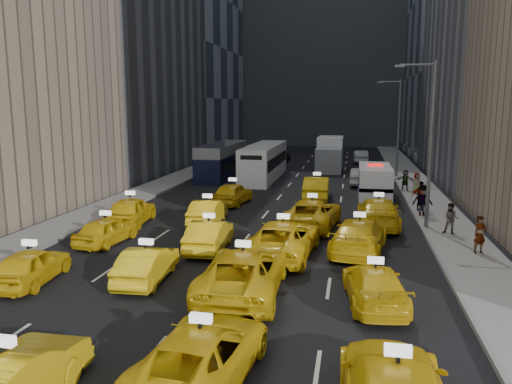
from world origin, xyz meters
TOP-DOWN VIEW (x-y plane):
  - ground at (0.00, 0.00)m, footprint 160.00×160.00m
  - sidewalk_west at (-10.50, 25.00)m, footprint 3.00×90.00m
  - sidewalk_east at (10.50, 25.00)m, footprint 3.00×90.00m
  - curb_west at (-9.05, 25.00)m, footprint 0.15×90.00m
  - curb_east at (9.05, 25.00)m, footprint 0.15×90.00m
  - building_west_far at (-20.50, 54.00)m, footprint 16.00×22.00m
  - building_backdrop at (0.00, 72.00)m, footprint 30.00×12.00m
  - streetlight_near at (9.18, 12.00)m, footprint 2.15×0.22m
  - streetlight_far at (9.18, 32.00)m, footprint 2.15×0.22m
  - taxi_1 at (-2.01, -7.15)m, footprint 1.72×4.71m
  - taxi_2 at (1.74, -5.00)m, footprint 2.83×5.35m
  - taxi_4 at (-6.69, 0.36)m, footprint 2.04×4.19m
  - taxi_5 at (-2.44, 1.43)m, footprint 1.72×4.20m
  - taxi_6 at (1.49, 0.85)m, footprint 2.98×6.05m
  - taxi_7 at (6.10, 0.80)m, footprint 2.42×4.79m
  - taxi_8 at (-6.51, 5.97)m, footprint 2.01×4.07m
  - taxi_9 at (-1.25, 5.91)m, footprint 1.76×4.46m
  - taxi_10 at (2.27, 5.66)m, footprint 3.12×6.01m
  - taxi_11 at (5.62, 6.79)m, footprint 2.96×5.75m
  - taxi_12 at (-7.09, 10.01)m, footprint 2.41×4.88m
  - taxi_13 at (-2.82, 10.94)m, footprint 1.76×4.38m
  - taxi_14 at (3.12, 11.18)m, footprint 3.29×6.03m
  - taxi_15 at (6.72, 12.06)m, footprint 2.31×5.62m
  - taxi_16 at (-2.75, 16.72)m, footprint 2.28×4.61m
  - taxi_17 at (2.75, 19.80)m, footprint 1.80×4.98m
  - nypd_van at (6.86, 21.05)m, footprint 2.62×6.01m
  - double_decker at (-6.84, 29.48)m, footprint 3.47×10.82m
  - city_bus at (-2.75, 29.06)m, footprint 3.08×12.19m
  - box_truck at (2.90, 36.38)m, footprint 2.85×7.58m
  - misc_car_0 at (5.94, 26.90)m, footprint 1.80×4.48m
  - misc_car_1 at (-6.36, 38.84)m, footprint 2.60×5.22m
  - misc_car_2 at (2.71, 46.14)m, footprint 2.13×4.92m
  - misc_car_3 at (-3.01, 43.54)m, footprint 1.68×3.93m
  - misc_car_4 at (6.11, 43.43)m, footprint 1.82×4.58m
  - pedestrian_0 at (10.94, 7.30)m, footprint 0.73×0.63m
  - pedestrian_1 at (10.30, 10.59)m, footprint 0.88×0.64m
  - pedestrian_2 at (9.44, 14.90)m, footprint 1.24×0.58m
  - pedestrian_3 at (9.49, 16.35)m, footprint 1.15×0.66m
  - pedestrian_4 at (10.00, 22.65)m, footprint 0.87×0.66m
  - pedestrian_5 at (9.32, 24.14)m, footprint 1.50×0.57m

SIDE VIEW (x-z plane):
  - ground at x=0.00m, z-range 0.00..0.00m
  - sidewalk_west at x=-10.50m, z-range 0.00..0.15m
  - sidewalk_east at x=10.50m, z-range 0.00..0.15m
  - curb_west at x=-9.05m, z-range 0.00..0.18m
  - curb_east at x=9.05m, z-range 0.00..0.18m
  - misc_car_3 at x=-3.01m, z-range 0.00..1.32m
  - taxi_7 at x=6.10m, z-range 0.00..1.33m
  - taxi_8 at x=-6.51m, z-range 0.00..1.33m
  - taxi_5 at x=-2.44m, z-range 0.00..1.35m
  - taxi_4 at x=-6.69m, z-range 0.00..1.38m
  - misc_car_2 at x=2.71m, z-range 0.00..1.41m
  - taxi_13 at x=-2.82m, z-range 0.00..1.42m
  - misc_car_1 at x=-6.36m, z-range 0.00..1.42m
  - taxi_2 at x=1.74m, z-range 0.00..1.43m
  - taxi_9 at x=-1.25m, z-range 0.00..1.44m
  - misc_car_0 at x=5.94m, z-range 0.00..1.45m
  - misc_car_4 at x=6.11m, z-range 0.00..1.48m
  - taxi_16 at x=-2.75m, z-range 0.00..1.51m
  - taxi_1 at x=-2.01m, z-range 0.00..1.54m
  - taxi_11 at x=5.62m, z-range 0.00..1.59m
  - taxi_12 at x=-7.09m, z-range 0.00..1.60m
  - taxi_14 at x=3.12m, z-range 0.00..1.60m
  - taxi_10 at x=2.27m, z-range 0.00..1.62m
  - taxi_15 at x=6.72m, z-range 0.00..1.63m
  - taxi_17 at x=2.75m, z-range 0.00..1.63m
  - taxi_6 at x=1.49m, z-range 0.00..1.65m
  - pedestrian_4 at x=10.00m, z-range 0.15..1.73m
  - pedestrian_5 at x=9.32m, z-range 0.15..1.73m
  - pedestrian_1 at x=10.30m, z-range 0.15..1.77m
  - pedestrian_0 at x=10.94m, z-range 0.15..1.85m
  - pedestrian_3 at x=9.49m, z-range 0.15..2.01m
  - pedestrian_2 at x=9.44m, z-range 0.15..2.01m
  - nypd_van at x=6.86m, z-range -0.12..2.41m
  - double_decker at x=-6.84m, z-range -0.02..3.08m
  - city_bus at x=-2.75m, z-range -0.01..3.11m
  - box_truck at x=2.90m, z-range -0.02..3.40m
  - streetlight_near at x=9.18m, z-range 0.42..9.42m
  - streetlight_far at x=9.18m, z-range 0.42..9.42m
  - building_backdrop at x=0.00m, z-range 0.00..40.00m
  - building_west_far at x=-20.50m, z-range 0.00..42.00m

